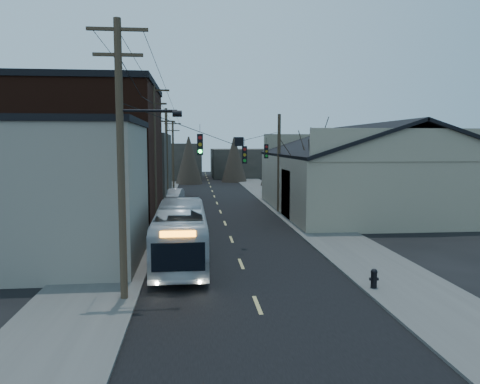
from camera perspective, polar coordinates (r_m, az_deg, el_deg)
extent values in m
plane|color=black|center=(16.05, 3.15, -16.02)|extent=(160.00, 160.00, 0.00)
cube|color=black|center=(45.16, -2.69, -1.69)|extent=(9.00, 110.00, 0.02)
cube|color=#474744|center=(45.29, -10.94, -1.71)|extent=(4.00, 110.00, 0.12)
cube|color=#474744|center=(45.95, 5.43, -1.52)|extent=(4.00, 110.00, 0.12)
cube|color=gray|center=(24.75, -21.32, -0.26)|extent=(8.00, 8.00, 7.00)
cube|color=black|center=(35.56, -18.21, 4.03)|extent=(10.00, 12.00, 10.00)
cube|color=#2F2B26|center=(51.27, -13.75, 2.97)|extent=(9.00, 14.00, 7.00)
cube|color=#7E765B|center=(42.70, 15.36, 1.02)|extent=(16.00, 20.00, 5.00)
cube|color=black|center=(41.28, 10.29, 6.26)|extent=(8.16, 20.60, 2.86)
cube|color=black|center=(44.15, 20.37, 5.96)|extent=(8.16, 20.60, 2.86)
cube|color=#2F2B26|center=(79.84, -8.34, 3.72)|extent=(10.00, 12.00, 6.00)
cube|color=#2F2B26|center=(85.29, 0.60, 3.59)|extent=(12.00, 14.00, 5.00)
cone|color=black|center=(35.89, 8.56, 2.04)|extent=(0.40, 0.40, 7.20)
cylinder|color=#382B1E|center=(17.92, -14.32, 3.36)|extent=(0.28, 0.28, 10.50)
cube|color=#382B1E|center=(18.37, -14.73, 18.65)|extent=(2.20, 0.12, 0.12)
cylinder|color=#382B1E|center=(32.83, -10.40, 4.10)|extent=(0.28, 0.28, 10.00)
cube|color=#382B1E|center=(33.01, -10.55, 12.10)|extent=(2.20, 0.12, 0.12)
cylinder|color=#382B1E|center=(47.80, -8.93, 4.37)|extent=(0.28, 0.28, 9.50)
cube|color=#382B1E|center=(47.88, -9.01, 9.58)|extent=(2.20, 0.12, 0.12)
cylinder|color=#382B1E|center=(62.78, -8.16, 4.51)|extent=(0.28, 0.28, 9.00)
cube|color=#382B1E|center=(62.81, -8.21, 8.25)|extent=(2.20, 0.12, 0.12)
cylinder|color=#382B1E|center=(40.41, 4.76, 3.44)|extent=(0.28, 0.28, 8.50)
cube|color=black|center=(22.21, -4.89, 5.79)|extent=(0.28, 0.20, 1.00)
cube|color=black|center=(26.87, 0.55, 4.55)|extent=(0.28, 0.20, 1.00)
cube|color=black|center=(33.11, 3.22, 4.98)|extent=(0.28, 0.20, 1.00)
imported|color=#B5BCC2|center=(23.95, -7.25, -5.02)|extent=(2.55, 10.55, 2.93)
imported|color=#A0A3A7|center=(47.93, -8.02, -0.47)|extent=(2.04, 4.40, 1.40)
cylinder|color=black|center=(20.17, 16.01, -10.31)|extent=(0.25, 0.25, 0.63)
sphere|color=black|center=(20.07, 16.03, -9.35)|extent=(0.27, 0.27, 0.27)
cylinder|color=black|center=(20.15, 16.01, -10.16)|extent=(0.38, 0.16, 0.13)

